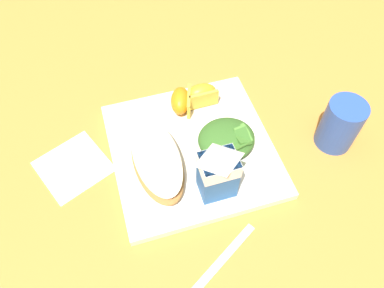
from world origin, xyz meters
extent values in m
plane|color=#C67A33|center=(0.00, 0.00, 0.00)|extent=(3.00, 3.00, 0.00)
cube|color=white|center=(0.00, 0.00, 0.01)|extent=(0.28, 0.28, 0.02)
ellipsoid|color=#A87038|center=(0.07, 0.02, 0.03)|extent=(0.09, 0.17, 0.03)
ellipsoid|color=maroon|center=(0.07, 0.02, 0.04)|extent=(0.08, 0.16, 0.01)
ellipsoid|color=beige|center=(0.07, 0.02, 0.05)|extent=(0.08, 0.17, 0.01)
ellipsoid|color=#336023|center=(-0.06, 0.01, 0.04)|extent=(0.10, 0.09, 0.04)
cube|color=#336023|center=(-0.08, 0.03, 0.05)|extent=(0.02, 0.03, 0.02)
cube|color=#4C8433|center=(-0.08, 0.01, 0.05)|extent=(0.04, 0.03, 0.01)
cube|color=#4C8433|center=(-0.08, 0.02, 0.05)|extent=(0.03, 0.03, 0.01)
cube|color=#5B8E3D|center=(-0.04, 0.00, 0.05)|extent=(0.03, 0.04, 0.01)
cube|color=#4C8433|center=(-0.06, 0.00, 0.04)|extent=(0.04, 0.03, 0.02)
cube|color=#3D7028|center=(-0.08, 0.03, 0.05)|extent=(0.02, 0.03, 0.01)
cube|color=#3D7028|center=(-0.07, 0.04, 0.05)|extent=(0.04, 0.03, 0.01)
cube|color=#23569E|center=(-0.01, 0.09, 0.06)|extent=(0.06, 0.04, 0.09)
cube|color=white|center=(-0.01, 0.09, 0.09)|extent=(0.06, 0.05, 0.03)
pyramid|color=white|center=(-0.01, 0.09, 0.12)|extent=(0.06, 0.04, 0.02)
ellipsoid|color=orange|center=(-0.05, -0.10, 0.04)|extent=(0.06, 0.04, 0.04)
cube|color=gold|center=(-0.05, -0.08, 0.04)|extent=(0.06, 0.01, 0.03)
ellipsoid|color=orange|center=(-0.01, -0.09, 0.04)|extent=(0.05, 0.07, 0.04)
cube|color=gold|center=(-0.02, -0.09, 0.04)|extent=(0.02, 0.06, 0.03)
cube|color=white|center=(0.21, -0.03, 0.00)|extent=(0.14, 0.14, 0.00)
cube|color=silver|center=(0.02, 0.21, 0.00)|extent=(0.15, 0.10, 0.01)
cylinder|color=#284CA3|center=(-0.25, 0.05, 0.05)|extent=(0.07, 0.07, 0.10)
camera|label=1|loc=(0.11, 0.36, 0.56)|focal=34.91mm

